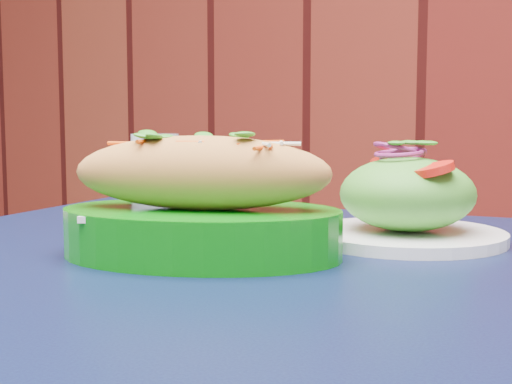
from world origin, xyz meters
The scene contains 4 objects.
cafe_table centered at (0.38, 1.42, 0.66)m, with size 0.93×0.93×0.75m.
banh_mi_basket centered at (0.36, 1.42, 0.80)m, with size 0.32×0.26×0.12m.
salad_plate centered at (0.49, 1.61, 0.79)m, with size 0.21×0.21×0.11m.
water_glass centered at (0.09, 1.66, 0.80)m, with size 0.07×0.07×0.11m, color silver.
Camera 1 is at (0.77, 0.89, 0.88)m, focal length 50.00 mm.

